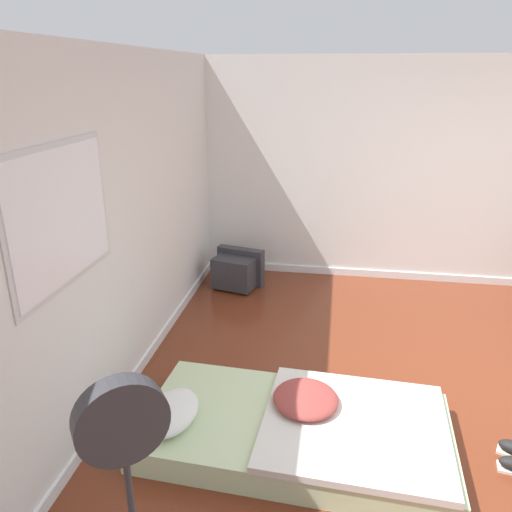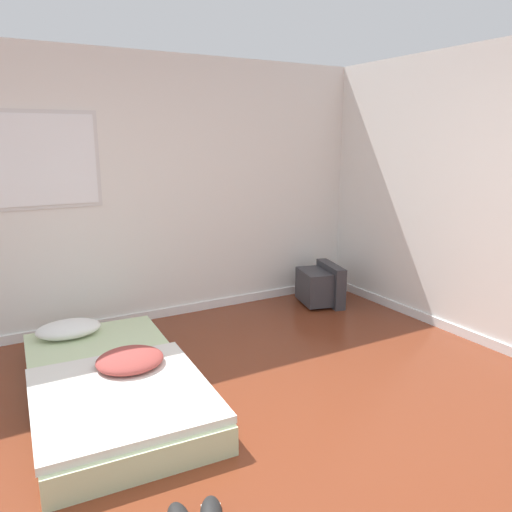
% 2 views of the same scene
% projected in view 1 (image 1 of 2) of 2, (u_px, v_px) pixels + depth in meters
% --- Properties ---
extents(ground_plane, '(20.00, 20.00, 0.00)m').
position_uv_depth(ground_plane, '(491.00, 423.00, 3.65)').
color(ground_plane, maroon).
extents(wall_back, '(7.79, 0.08, 2.60)m').
position_uv_depth(wall_back, '(110.00, 236.00, 3.63)').
color(wall_back, white).
rests_on(wall_back, ground_plane).
extents(wall_right, '(0.08, 7.99, 2.60)m').
position_uv_depth(wall_right, '(445.00, 176.00, 5.72)').
color(wall_right, white).
rests_on(wall_right, ground_plane).
extents(mattress_bed, '(1.18, 2.13, 0.33)m').
position_uv_depth(mattress_bed, '(297.00, 428.00, 3.41)').
color(mattress_bed, beige).
rests_on(mattress_bed, ground_plane).
extents(crt_tv, '(0.51, 0.60, 0.45)m').
position_uv_depth(crt_tv, '(237.00, 270.00, 5.88)').
color(crt_tv, '#333338').
rests_on(crt_tv, ground_plane).
extents(standing_fan, '(0.30, 0.34, 1.37)m').
position_uv_depth(standing_fan, '(127.00, 465.00, 1.93)').
color(standing_fan, '#333338').
rests_on(standing_fan, ground_plane).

